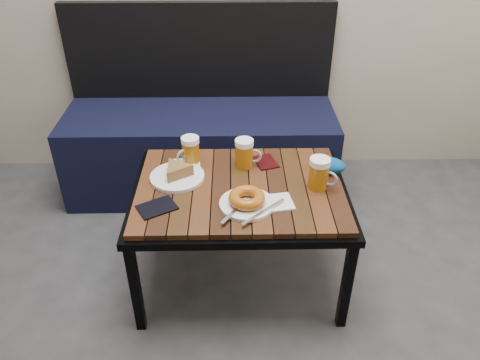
{
  "coord_description": "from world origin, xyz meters",
  "views": [
    {
      "loc": [
        0.17,
        -0.46,
        1.5
      ],
      "look_at": [
        0.2,
        1.04,
        0.5
      ],
      "focal_mm": 35.0,
      "sensor_mm": 36.0,
      "label": 1
    }
  ],
  "objects_px": {
    "beer_mug_left": "(190,151)",
    "cafe_table": "(240,195)",
    "passport_navy": "(157,207)",
    "plate_pie": "(177,173)",
    "passport_burgundy": "(266,162)",
    "bench": "(201,141)",
    "beer_mug_centre": "(245,153)",
    "beer_mug_right": "(320,173)",
    "plate_bagel": "(247,201)",
    "knit_pouch": "(329,165)"
  },
  "relations": [
    {
      "from": "beer_mug_left",
      "to": "cafe_table",
      "type": "bearing_deg",
      "value": 98.61
    },
    {
      "from": "cafe_table",
      "to": "passport_navy",
      "type": "height_order",
      "value": "passport_navy"
    },
    {
      "from": "plate_pie",
      "to": "passport_navy",
      "type": "bearing_deg",
      "value": -106.04
    },
    {
      "from": "cafe_table",
      "to": "passport_burgundy",
      "type": "xyz_separation_m",
      "value": [
        0.11,
        0.17,
        0.05
      ]
    },
    {
      "from": "bench",
      "to": "beer_mug_centre",
      "type": "distance_m",
      "value": 0.67
    },
    {
      "from": "beer_mug_right",
      "to": "plate_bagel",
      "type": "xyz_separation_m",
      "value": [
        -0.28,
        -0.11,
        -0.04
      ]
    },
    {
      "from": "beer_mug_centre",
      "to": "cafe_table",
      "type": "bearing_deg",
      "value": -93.14
    },
    {
      "from": "bench",
      "to": "plate_bagel",
      "type": "bearing_deg",
      "value": -75.64
    },
    {
      "from": "beer_mug_left",
      "to": "beer_mug_centre",
      "type": "relative_size",
      "value": 0.98
    },
    {
      "from": "beer_mug_centre",
      "to": "passport_burgundy",
      "type": "relative_size",
      "value": 1.05
    },
    {
      "from": "beer_mug_left",
      "to": "knit_pouch",
      "type": "distance_m",
      "value": 0.57
    },
    {
      "from": "beer_mug_left",
      "to": "plate_bagel",
      "type": "bearing_deg",
      "value": 86.16
    },
    {
      "from": "bench",
      "to": "beer_mug_right",
      "type": "height_order",
      "value": "bench"
    },
    {
      "from": "passport_burgundy",
      "to": "knit_pouch",
      "type": "relative_size",
      "value": 0.84
    },
    {
      "from": "beer_mug_left",
      "to": "plate_bagel",
      "type": "distance_m",
      "value": 0.38
    },
    {
      "from": "plate_pie",
      "to": "passport_burgundy",
      "type": "xyz_separation_m",
      "value": [
        0.36,
        0.11,
        -0.02
      ]
    },
    {
      "from": "plate_pie",
      "to": "knit_pouch",
      "type": "relative_size",
      "value": 1.58
    },
    {
      "from": "beer_mug_left",
      "to": "knit_pouch",
      "type": "bearing_deg",
      "value": 131.98
    },
    {
      "from": "beer_mug_left",
      "to": "passport_burgundy",
      "type": "bearing_deg",
      "value": 139.15
    },
    {
      "from": "knit_pouch",
      "to": "beer_mug_right",
      "type": "bearing_deg",
      "value": -117.15
    },
    {
      "from": "bench",
      "to": "plate_bagel",
      "type": "height_order",
      "value": "bench"
    },
    {
      "from": "cafe_table",
      "to": "plate_pie",
      "type": "bearing_deg",
      "value": 166.63
    },
    {
      "from": "cafe_table",
      "to": "plate_bagel",
      "type": "bearing_deg",
      "value": -80.06
    },
    {
      "from": "beer_mug_right",
      "to": "passport_navy",
      "type": "height_order",
      "value": "beer_mug_right"
    },
    {
      "from": "plate_pie",
      "to": "passport_navy",
      "type": "height_order",
      "value": "plate_pie"
    },
    {
      "from": "bench",
      "to": "beer_mug_left",
      "type": "xyz_separation_m",
      "value": [
        -0.01,
        -0.55,
        0.26
      ]
    },
    {
      "from": "plate_bagel",
      "to": "beer_mug_centre",
      "type": "bearing_deg",
      "value": 90.0
    },
    {
      "from": "plate_bagel",
      "to": "passport_burgundy",
      "type": "xyz_separation_m",
      "value": [
        0.09,
        0.3,
        -0.02
      ]
    },
    {
      "from": "beer_mug_left",
      "to": "knit_pouch",
      "type": "height_order",
      "value": "beer_mug_left"
    },
    {
      "from": "passport_navy",
      "to": "passport_burgundy",
      "type": "height_order",
      "value": "same"
    },
    {
      "from": "cafe_table",
      "to": "plate_bagel",
      "type": "relative_size",
      "value": 3.5
    },
    {
      "from": "bench",
      "to": "passport_navy",
      "type": "bearing_deg",
      "value": -97.22
    },
    {
      "from": "bench",
      "to": "cafe_table",
      "type": "distance_m",
      "value": 0.76
    },
    {
      "from": "beer_mug_centre",
      "to": "beer_mug_right",
      "type": "distance_m",
      "value": 0.32
    },
    {
      "from": "beer_mug_centre",
      "to": "bench",
      "type": "bearing_deg",
      "value": 116.16
    },
    {
      "from": "beer_mug_centre",
      "to": "plate_pie",
      "type": "relative_size",
      "value": 0.56
    },
    {
      "from": "beer_mug_left",
      "to": "passport_navy",
      "type": "height_order",
      "value": "beer_mug_left"
    },
    {
      "from": "beer_mug_left",
      "to": "passport_burgundy",
      "type": "xyz_separation_m",
      "value": [
        0.31,
        -0.0,
        -0.06
      ]
    },
    {
      "from": "bench",
      "to": "passport_burgundy",
      "type": "height_order",
      "value": "bench"
    },
    {
      "from": "beer_mug_right",
      "to": "passport_navy",
      "type": "relative_size",
      "value": 0.95
    },
    {
      "from": "beer_mug_right",
      "to": "plate_pie",
      "type": "xyz_separation_m",
      "value": [
        -0.55,
        0.07,
        -0.04
      ]
    },
    {
      "from": "passport_burgundy",
      "to": "plate_pie",
      "type": "bearing_deg",
      "value": -179.67
    },
    {
      "from": "beer_mug_centre",
      "to": "plate_bagel",
      "type": "xyz_separation_m",
      "value": [
        0.0,
        -0.27,
        -0.04
      ]
    },
    {
      "from": "beer_mug_centre",
      "to": "beer_mug_right",
      "type": "xyz_separation_m",
      "value": [
        0.28,
        -0.16,
        0.0
      ]
    },
    {
      "from": "bench",
      "to": "beer_mug_right",
      "type": "distance_m",
      "value": 0.93
    },
    {
      "from": "cafe_table",
      "to": "plate_bagel",
      "type": "xyz_separation_m",
      "value": [
        0.02,
        -0.13,
        0.07
      ]
    },
    {
      "from": "plate_pie",
      "to": "beer_mug_left",
      "type": "bearing_deg",
      "value": 68.46
    },
    {
      "from": "beer_mug_right",
      "to": "passport_navy",
      "type": "xyz_separation_m",
      "value": [
        -0.61,
        -0.12,
        -0.06
      ]
    },
    {
      "from": "plate_pie",
      "to": "knit_pouch",
      "type": "xyz_separation_m",
      "value": [
        0.61,
        0.04,
        0.01
      ]
    },
    {
      "from": "plate_bagel",
      "to": "passport_navy",
      "type": "bearing_deg",
      "value": -178.43
    }
  ]
}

